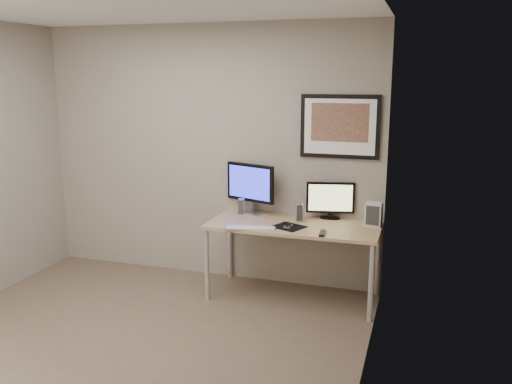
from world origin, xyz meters
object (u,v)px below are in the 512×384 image
desk (294,231)px  fan_unit (374,214)px  framed_art (340,127)px  speaker_left (242,207)px  monitor_large (250,186)px  speaker_right (299,212)px  keyboard (250,228)px  monitor_tv (330,199)px

desk → fan_unit: fan_unit is taller
desk → framed_art: bearing=43.5°
framed_art → speaker_left: size_ratio=4.66×
desk → framed_art: (0.35, 0.33, 0.96)m
framed_art → monitor_large: bearing=-174.6°
fan_unit → speaker_right: bearing=-169.8°
framed_art → desk: bearing=-136.5°
keyboard → fan_unit: bearing=10.0°
keyboard → speaker_right: bearing=33.6°
monitor_tv → fan_unit: (0.43, -0.14, -0.08)m
speaker_left → speaker_right: size_ratio=0.87×
monitor_tv → speaker_left: size_ratio=2.84×
speaker_left → speaker_right: bearing=-8.3°
speaker_left → speaker_right: speaker_right is taller
monitor_large → keyboard: (0.17, -0.53, -0.27)m
monitor_large → speaker_right: monitor_large is taller
speaker_left → fan_unit: bearing=-1.3°
desk → monitor_tv: (0.29, 0.29, 0.26)m
framed_art → monitor_tv: framed_art is taller
framed_art → keyboard: framed_art is taller
desk → fan_unit: bearing=11.7°
framed_art → speaker_right: bearing=-143.7°
monitor_large → keyboard: bearing=-52.6°
monitor_tv → keyboard: (-0.63, -0.56, -0.19)m
monitor_large → monitor_tv: size_ratio=1.17×
monitor_large → monitor_tv: bearing=21.7°
desk → speaker_right: speaker_right is taller
monitor_tv → framed_art: bearing=24.8°
speaker_left → keyboard: 0.53m
monitor_large → keyboard: 0.62m
keyboard → framed_art: bearing=29.5°
keyboard → desk: bearing=27.4°
framed_art → speaker_right: 0.90m
framed_art → keyboard: (-0.69, -0.61, -0.88)m
speaker_left → keyboard: bearing=-62.0°
fan_unit → monitor_large: bearing=-179.1°
monitor_large → keyboard: size_ratio=1.18×
speaker_right → fan_unit: bearing=-17.4°
desk → speaker_left: speaker_left is taller
monitor_tv → keyboard: bearing=-150.0°
framed_art → speaker_left: bearing=-171.0°
fan_unit → speaker_left: bearing=-176.0°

